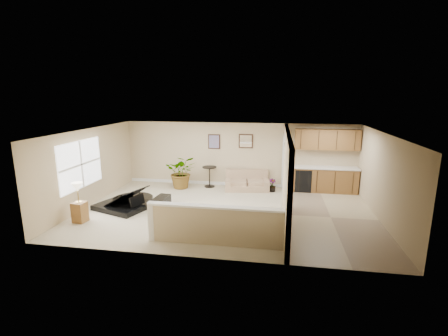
% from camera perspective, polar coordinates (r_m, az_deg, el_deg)
% --- Properties ---
extents(floor, '(9.00, 9.00, 0.00)m').
position_cam_1_polar(floor, '(10.20, 0.35, -7.63)').
color(floor, '#BEB794').
rests_on(floor, ground).
extents(back_wall, '(9.00, 0.04, 2.50)m').
position_cam_1_polar(back_wall, '(12.74, 2.49, 2.34)').
color(back_wall, tan).
rests_on(back_wall, floor).
extents(front_wall, '(9.00, 0.04, 2.50)m').
position_cam_1_polar(front_wall, '(7.00, -3.54, -6.50)').
color(front_wall, tan).
rests_on(front_wall, floor).
extents(left_wall, '(0.04, 6.00, 2.50)m').
position_cam_1_polar(left_wall, '(11.42, -22.53, 0.14)').
color(left_wall, tan).
rests_on(left_wall, floor).
extents(right_wall, '(0.04, 6.00, 2.50)m').
position_cam_1_polar(right_wall, '(10.17, 26.28, -1.69)').
color(right_wall, tan).
rests_on(right_wall, floor).
extents(ceiling, '(9.00, 6.00, 0.04)m').
position_cam_1_polar(ceiling, '(9.62, 0.37, 6.47)').
color(ceiling, white).
rests_on(ceiling, back_wall).
extents(kitchen_vinyl, '(2.70, 6.00, 0.01)m').
position_cam_1_polar(kitchen_vinyl, '(10.22, 18.26, -8.24)').
color(kitchen_vinyl, tan).
rests_on(kitchen_vinyl, floor).
extents(interior_partition, '(0.18, 5.99, 2.50)m').
position_cam_1_polar(interior_partition, '(9.98, 10.86, -1.01)').
color(interior_partition, tan).
rests_on(interior_partition, floor).
extents(pony_half_wall, '(3.42, 0.22, 1.00)m').
position_cam_1_polar(pony_half_wall, '(7.89, -1.77, -9.89)').
color(pony_half_wall, tan).
rests_on(pony_half_wall, floor).
extents(left_window, '(0.05, 2.15, 1.45)m').
position_cam_1_polar(left_window, '(10.96, -23.91, 0.59)').
color(left_window, white).
rests_on(left_window, left_wall).
extents(wall_art_left, '(0.48, 0.04, 0.58)m').
position_cam_1_polar(wall_art_left, '(12.78, -1.75, 4.65)').
color(wall_art_left, '#311D12').
rests_on(wall_art_left, back_wall).
extents(wall_mirror, '(0.55, 0.04, 0.55)m').
position_cam_1_polar(wall_mirror, '(12.59, 3.86, 4.74)').
color(wall_mirror, '#311D12').
rests_on(wall_mirror, back_wall).
extents(kitchen_cabinets, '(2.36, 0.65, 2.33)m').
position_cam_1_polar(kitchen_cabinets, '(12.58, 16.90, -0.11)').
color(kitchen_cabinets, olive).
rests_on(kitchen_cabinets, floor).
extents(piano, '(2.15, 2.13, 1.47)m').
position_cam_1_polar(piano, '(10.93, -17.23, -3.44)').
color(piano, black).
rests_on(piano, floor).
extents(piano_bench, '(0.41, 0.73, 0.47)m').
position_cam_1_polar(piano_bench, '(10.30, -10.91, -6.26)').
color(piano_bench, black).
rests_on(piano_bench, floor).
extents(loveseat, '(1.77, 1.14, 0.94)m').
position_cam_1_polar(loveseat, '(12.46, 4.09, -2.13)').
color(loveseat, tan).
rests_on(loveseat, floor).
extents(accent_table, '(0.56, 0.56, 0.81)m').
position_cam_1_polar(accent_table, '(12.71, -2.57, -1.05)').
color(accent_table, black).
rests_on(accent_table, floor).
extents(palm_plant, '(1.34, 1.22, 1.29)m').
position_cam_1_polar(palm_plant, '(12.62, -7.42, -0.73)').
color(palm_plant, black).
rests_on(palm_plant, floor).
extents(small_plant, '(0.36, 0.36, 0.48)m').
position_cam_1_polar(small_plant, '(12.31, 8.45, -3.16)').
color(small_plant, black).
rests_on(small_plant, floor).
extents(lamp_stand, '(0.37, 0.37, 1.16)m').
position_cam_1_polar(lamp_stand, '(10.12, -24.12, -6.03)').
color(lamp_stand, olive).
rests_on(lamp_stand, floor).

